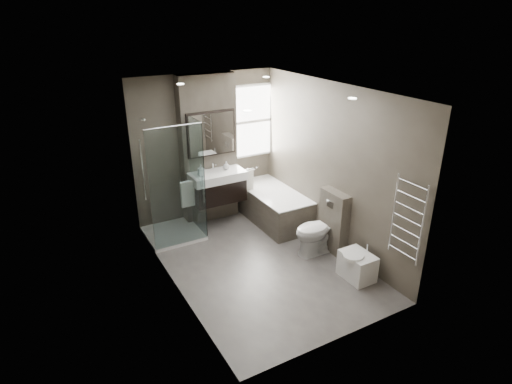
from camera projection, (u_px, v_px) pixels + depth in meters
room at (259, 183)px, 6.02m from camera, size 2.70×3.90×2.70m
vanity_pier at (208, 150)px, 7.45m from camera, size 1.00×0.25×2.60m
vanity at (218, 186)px, 7.39m from camera, size 0.95×0.47×0.66m
mirror_cabinet at (211, 134)px, 7.19m from camera, size 0.86×0.08×0.76m
towel_left at (188, 194)px, 7.13m from camera, size 0.24×0.06×0.44m
towel_right at (247, 182)px, 7.63m from camera, size 0.24×0.06×0.44m
shower_enclosure at (179, 210)px, 7.09m from camera, size 0.90×0.90×2.00m
bathtub at (273, 204)px, 7.71m from camera, size 0.75×1.60×0.57m
window at (251, 121)px, 7.79m from camera, size 0.98×0.06×1.33m
toilet at (319, 229)px, 6.65m from camera, size 0.79×0.45×0.80m
cistern_box at (333, 221)px, 6.68m from camera, size 0.19×0.55×1.00m
bidet at (357, 265)px, 6.07m from camera, size 0.42×0.49×0.51m
towel_radiator at (408, 219)px, 5.37m from camera, size 0.03×0.49×1.10m
soap_bottle_a at (201, 170)px, 7.09m from camera, size 0.09×0.09×0.20m
soap_bottle_b at (226, 165)px, 7.39m from camera, size 0.11×0.11×0.15m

